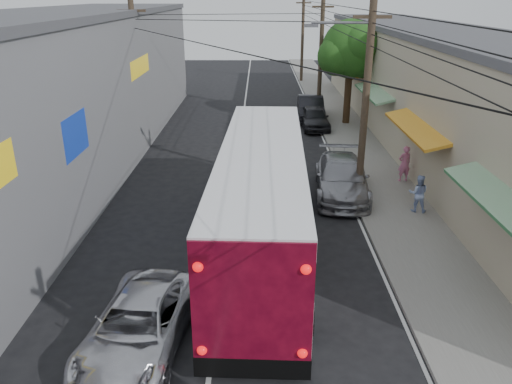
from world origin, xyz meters
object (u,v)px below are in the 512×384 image
jeepney (138,326)px  parked_suv (342,178)px  parked_car_far (311,108)px  pedestrian_near (404,164)px  parked_car_mid (314,118)px  coach_bus (262,199)px  pedestrian_far (418,193)px

jeepney → parked_suv: 11.80m
jeepney → parked_car_far: size_ratio=0.97×
parked_car_far → pedestrian_near: 12.68m
jeepney → parked_car_mid: (6.35, 21.20, 0.05)m
coach_bus → pedestrian_near: 9.04m
jeepney → coach_bus: bearing=65.7°
parked_car_mid → pedestrian_near: pedestrian_near is taller
jeepney → parked_car_far: parked_car_far is taller
parked_car_far → pedestrian_near: bearing=-74.6°
parked_car_mid → parked_car_far: (0.00, 2.47, 0.09)m
parked_suv → pedestrian_near: 3.32m
parked_suv → pedestrian_far: bearing=-32.1°
pedestrian_far → parked_car_far: bearing=-67.1°
jeepney → pedestrian_far: 12.00m
jeepney → parked_car_mid: 22.13m
parked_suv → pedestrian_far: size_ratio=3.59×
pedestrian_far → jeepney: bearing=55.0°
parked_car_far → coach_bus: bearing=-98.6°
parked_car_far → parked_car_mid: bearing=-88.3°
parked_car_far → pedestrian_far: bearing=-78.8°
pedestrian_near → pedestrian_far: bearing=70.1°
pedestrian_near → jeepney: bearing=36.9°
parked_suv → pedestrian_far: pedestrian_far is taller
coach_bus → jeepney: coach_bus is taller
parked_suv → parked_car_far: parked_car_far is taller
jeepney → pedestrian_near: 14.71m
parked_suv → jeepney: bearing=-117.4°
pedestrian_far → parked_suv: bearing=-23.7°
jeepney → parked_suv: size_ratio=0.87×
coach_bus → jeepney: size_ratio=2.70×
parked_suv → parked_car_mid: (0.00, 11.25, -0.07)m
parked_suv → parked_car_mid: size_ratio=1.30×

